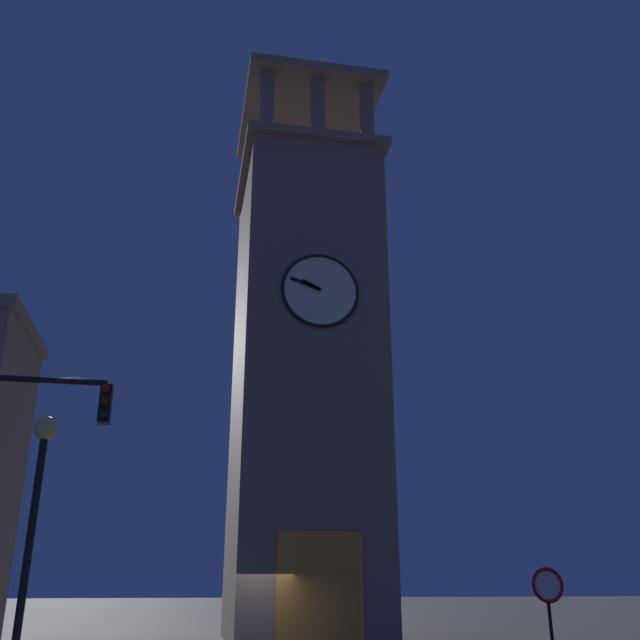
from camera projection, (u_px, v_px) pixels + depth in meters
The scene contains 3 objects.
clocktower at pixel (304, 372), 31.94m from camera, with size 6.66×8.26×27.61m.
street_lamp at pixel (35, 501), 12.44m from camera, with size 0.44×0.44×5.09m.
no_horn_sign at pixel (548, 593), 15.86m from camera, with size 0.78×0.14×2.54m.
Camera 1 is at (2.87, 25.40, 2.18)m, focal length 39.23 mm.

